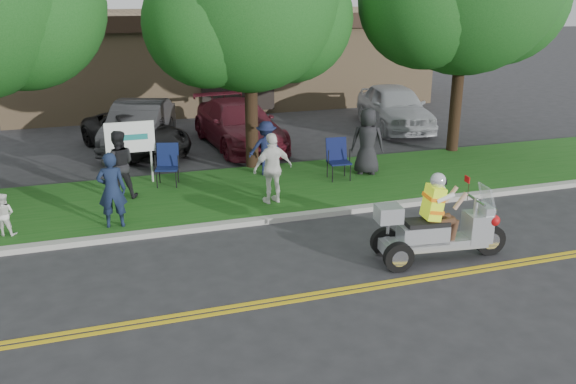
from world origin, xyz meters
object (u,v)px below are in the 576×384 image
object	(u,v)px
trike_scooter	(436,230)
lawn_chair_a	(168,162)
parked_car_right	(239,124)
parked_car_left	(139,125)
spectator_adult_left	(112,190)
spectator_adult_mid	(118,165)
lawn_chair_b	(338,156)
parked_car_mid	(135,132)
spectator_adult_right	(273,168)
parked_car_far_right	(395,107)

from	to	relation	value
trike_scooter	lawn_chair_a	world-z (taller)	trike_scooter
trike_scooter	parked_car_right	xyz separation A→B (m)	(-1.43, 9.83, 0.12)
lawn_chair_a	parked_car_left	size ratio (longest dim) A/B	0.23
spectator_adult_left	spectator_adult_mid	world-z (taller)	spectator_adult_mid
lawn_chair_a	parked_car_left	world-z (taller)	parked_car_left
lawn_chair_b	spectator_adult_mid	world-z (taller)	spectator_adult_mid
trike_scooter	parked_car_left	distance (m)	11.61
parked_car_mid	spectator_adult_left	bearing A→B (deg)	-119.79
lawn_chair_a	parked_car_right	bearing A→B (deg)	68.44
lawn_chair_b	parked_car_mid	world-z (taller)	parked_car_mid
spectator_adult_mid	spectator_adult_right	bearing A→B (deg)	159.43
lawn_chair_b	spectator_adult_left	bearing A→B (deg)	-159.22
spectator_adult_left	parked_car_far_right	size ratio (longest dim) A/B	0.34
lawn_chair_a	parked_car_far_right	world-z (taller)	parked_car_far_right
trike_scooter	spectator_adult_left	size ratio (longest dim) A/B	1.63
lawn_chair_b	spectator_adult_mid	xyz separation A→B (m)	(-5.67, 0.14, 0.23)
lawn_chair_a	lawn_chair_b	distance (m)	4.49
lawn_chair_b	parked_car_right	size ratio (longest dim) A/B	0.21
parked_car_left	parked_car_right	xyz separation A→B (m)	(3.13, -0.85, -0.02)
spectator_adult_mid	parked_car_right	size ratio (longest dim) A/B	0.33
lawn_chair_a	parked_car_left	xyz separation A→B (m)	(-0.31, 4.58, 0.04)
spectator_adult_mid	parked_car_far_right	xyz separation A→B (m)	(10.20, 5.28, -0.13)
trike_scooter	parked_car_mid	size ratio (longest dim) A/B	0.60
spectator_adult_mid	parked_car_mid	world-z (taller)	spectator_adult_mid
spectator_adult_mid	lawn_chair_b	bearing A→B (deg)	-178.59
parked_car_left	spectator_adult_left	bearing A→B (deg)	-81.16
parked_car_mid	parked_car_right	size ratio (longest dim) A/B	0.88
lawn_chair_a	parked_car_far_right	distance (m)	10.02
trike_scooter	parked_car_right	bearing A→B (deg)	105.17
spectator_adult_left	parked_car_right	distance (m)	7.72
spectator_adult_right	parked_car_mid	world-z (taller)	spectator_adult_right
trike_scooter	parked_car_right	world-z (taller)	trike_scooter
spectator_adult_right	parked_car_right	size ratio (longest dim) A/B	0.33
lawn_chair_b	spectator_adult_right	distance (m)	2.61
lawn_chair_b	spectator_adult_mid	bearing A→B (deg)	-177.24
parked_car_right	lawn_chair_a	bearing A→B (deg)	-131.76
lawn_chair_a	spectator_adult_right	distance (m)	3.13
trike_scooter	spectator_adult_right	distance (m)	4.40
trike_scooter	parked_car_far_right	world-z (taller)	trike_scooter
lawn_chair_a	parked_car_mid	size ratio (longest dim) A/B	0.24
spectator_adult_left	spectator_adult_right	bearing A→B (deg)	-168.21
lawn_chair_b	spectator_adult_right	world-z (taller)	spectator_adult_right
lawn_chair_a	spectator_adult_mid	xyz separation A→B (m)	(-1.26, -0.75, 0.24)
lawn_chair_b	spectator_adult_left	world-z (taller)	spectator_adult_left
lawn_chair_a	lawn_chair_b	bearing A→B (deg)	4.20
spectator_adult_left	parked_car_left	bearing A→B (deg)	-94.14
parked_car_left	parked_car_far_right	distance (m)	9.25
lawn_chair_a	parked_car_right	size ratio (longest dim) A/B	0.21
spectator_adult_left	parked_car_mid	bearing A→B (deg)	-93.42
spectator_adult_left	parked_car_left	size ratio (longest dim) A/B	0.36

